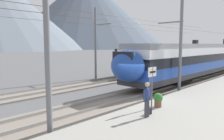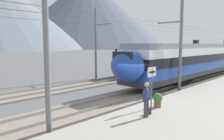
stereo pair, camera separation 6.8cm
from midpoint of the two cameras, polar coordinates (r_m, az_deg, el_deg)
ground_plane at (r=14.84m, az=7.19°, el=-8.12°), size 400.00×400.00×0.00m
platform_slab at (r=12.87m, az=22.38°, el=-10.12°), size 120.00×6.08×0.34m
track_near at (r=15.54m, az=3.63°, el=-7.14°), size 120.00×3.00×0.28m
track_far at (r=19.80m, az=-9.64°, el=-4.21°), size 120.00×3.00×0.28m
train_near_platform at (r=29.95m, az=24.83°, el=3.11°), size 34.67×2.98×4.27m
train_far_track at (r=36.03m, az=18.03°, el=3.89°), size 29.65×2.99×4.27m
catenary_mast_west at (r=9.14m, az=-17.07°, el=9.95°), size 39.73×2.18×8.44m
catenary_mast_mid at (r=17.75m, az=17.23°, el=6.68°), size 39.73×2.18×7.42m
catenary_mast_far_side at (r=23.90m, az=-3.96°, el=7.30°), size 39.73×2.48×7.72m
platform_sign at (r=11.80m, az=10.49°, el=-2.18°), size 0.70×0.08×2.24m
passenger_walking at (r=10.49m, az=9.18°, el=-7.18°), size 0.53×0.22×1.69m
handbag_beside_passenger at (r=11.11m, az=9.60°, el=-10.59°), size 0.32×0.18×0.44m
potted_plant_platform_edge at (r=12.40m, az=12.00°, el=-7.43°), size 0.52×0.52×0.79m
mountain_right_ridge at (r=244.24m, az=-6.58°, el=14.72°), size 172.24×172.24×76.26m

